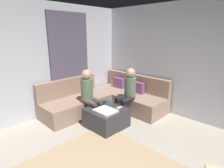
% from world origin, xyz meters
% --- Properties ---
extents(wall_back, '(6.00, 0.12, 2.70)m').
position_xyz_m(wall_back, '(0.00, 2.94, 1.35)').
color(wall_back, silver).
rests_on(wall_back, ground_plane).
extents(wall_left, '(0.12, 6.00, 2.70)m').
position_xyz_m(wall_left, '(-2.94, 0.00, 1.35)').
color(wall_left, silver).
rests_on(wall_left, ground_plane).
extents(curtain_panel, '(0.06, 1.10, 2.50)m').
position_xyz_m(curtain_panel, '(-2.84, 1.30, 1.25)').
color(curtain_panel, '#595166').
rests_on(curtain_panel, ground_plane).
extents(sectional_couch, '(2.10, 2.55, 0.87)m').
position_xyz_m(sectional_couch, '(-2.08, 1.88, 0.28)').
color(sectional_couch, '#9E7F6B').
rests_on(sectional_couch, ground_plane).
extents(ottoman, '(0.76, 0.76, 0.42)m').
position_xyz_m(ottoman, '(-1.41, 1.22, 0.21)').
color(ottoman, '#333338').
rests_on(ottoman, ground_plane).
extents(folded_blanket, '(0.44, 0.36, 0.04)m').
position_xyz_m(folded_blanket, '(-1.31, 1.10, 0.44)').
color(folded_blanket, white).
rests_on(folded_blanket, ottoman).
extents(coffee_mug, '(0.08, 0.08, 0.10)m').
position_xyz_m(coffee_mug, '(-1.63, 1.40, 0.47)').
color(coffee_mug, '#334C72').
rests_on(coffee_mug, ottoman).
extents(game_remote, '(0.05, 0.15, 0.02)m').
position_xyz_m(game_remote, '(-1.23, 1.44, 0.43)').
color(game_remote, white).
rests_on(game_remote, ottoman).
extents(person_on_couch_back, '(0.30, 0.60, 1.20)m').
position_xyz_m(person_on_couch_back, '(-1.41, 1.93, 0.66)').
color(person_on_couch_back, black).
rests_on(person_on_couch_back, ground_plane).
extents(person_on_couch_side, '(0.60, 0.30, 1.20)m').
position_xyz_m(person_on_couch_side, '(-1.93, 1.20, 0.66)').
color(person_on_couch_side, brown).
rests_on(person_on_couch_side, ground_plane).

